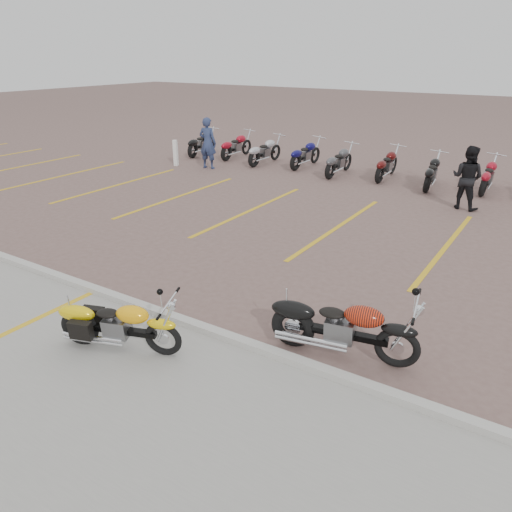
{
  "coord_description": "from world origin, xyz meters",
  "views": [
    {
      "loc": [
        4.84,
        -7.44,
        4.23
      ],
      "look_at": [
        0.27,
        -0.35,
        0.75
      ],
      "focal_mm": 35.0,
      "sensor_mm": 36.0,
      "label": 1
    }
  ],
  "objects_px": {
    "yellow_cruiser": "(118,326)",
    "flame_cruiser": "(340,329)",
    "person_b": "(467,178)",
    "bollard": "(176,153)",
    "person_a": "(208,143)"
  },
  "relations": [
    {
      "from": "bollard",
      "to": "person_a",
      "type": "bearing_deg",
      "value": 12.85
    },
    {
      "from": "flame_cruiser",
      "to": "yellow_cruiser",
      "type": "bearing_deg",
      "value": -160.64
    },
    {
      "from": "yellow_cruiser",
      "to": "flame_cruiser",
      "type": "relative_size",
      "value": 0.86
    },
    {
      "from": "yellow_cruiser",
      "to": "person_a",
      "type": "bearing_deg",
      "value": 102.68
    },
    {
      "from": "person_b",
      "to": "bollard",
      "type": "relative_size",
      "value": 1.8
    },
    {
      "from": "flame_cruiser",
      "to": "person_a",
      "type": "distance_m",
      "value": 13.23
    },
    {
      "from": "person_a",
      "to": "yellow_cruiser",
      "type": "bearing_deg",
      "value": 114.25
    },
    {
      "from": "yellow_cruiser",
      "to": "person_a",
      "type": "height_order",
      "value": "person_a"
    },
    {
      "from": "yellow_cruiser",
      "to": "bollard",
      "type": "xyz_separation_m",
      "value": [
        -8.06,
        10.48,
        0.1
      ]
    },
    {
      "from": "yellow_cruiser",
      "to": "flame_cruiser",
      "type": "xyz_separation_m",
      "value": [
        2.87,
        1.65,
        0.05
      ]
    },
    {
      "from": "flame_cruiser",
      "to": "bollard",
      "type": "distance_m",
      "value": 14.05
    },
    {
      "from": "flame_cruiser",
      "to": "bollard",
      "type": "xyz_separation_m",
      "value": [
        -10.94,
        8.83,
        0.05
      ]
    },
    {
      "from": "person_b",
      "to": "bollard",
      "type": "height_order",
      "value": "person_b"
    },
    {
      "from": "person_b",
      "to": "bollard",
      "type": "xyz_separation_m",
      "value": [
        -10.85,
        -0.07,
        -0.4
      ]
    },
    {
      "from": "yellow_cruiser",
      "to": "person_a",
      "type": "distance_m",
      "value": 12.71
    }
  ]
}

